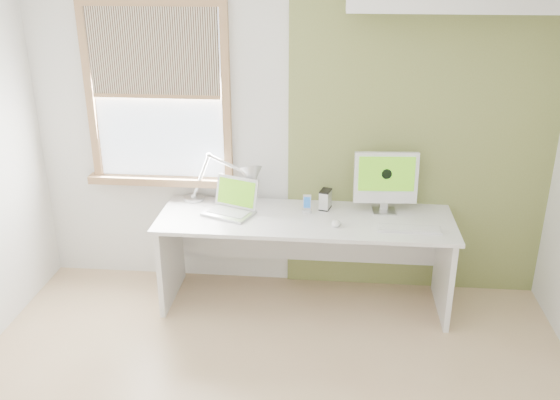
# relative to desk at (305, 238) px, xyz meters

# --- Properties ---
(room) EXTENTS (4.04, 3.54, 2.64)m
(room) POSITION_rel_desk_xyz_m (-0.16, -1.44, 0.77)
(room) COLOR tan
(room) RESTS_ON ground
(accent_wall) EXTENTS (2.00, 0.02, 2.60)m
(accent_wall) POSITION_rel_desk_xyz_m (0.84, 0.30, 0.77)
(accent_wall) COLOR olive
(accent_wall) RESTS_ON room
(window) EXTENTS (1.20, 0.14, 1.42)m
(window) POSITION_rel_desk_xyz_m (-1.16, 0.27, 1.01)
(window) COLOR #A57A52
(window) RESTS_ON room
(desk) EXTENTS (2.20, 0.70, 0.73)m
(desk) POSITION_rel_desk_xyz_m (0.00, 0.00, 0.00)
(desk) COLOR silver
(desk) RESTS_ON room
(desk_lamp) EXTENTS (0.70, 0.31, 0.40)m
(desk_lamp) POSITION_rel_desk_xyz_m (-0.52, 0.15, 0.40)
(desk_lamp) COLOR silver
(desk_lamp) RESTS_ON desk
(laptop) EXTENTS (0.44, 0.40, 0.25)m
(laptop) POSITION_rel_desk_xyz_m (-0.56, -0.00, 0.26)
(laptop) COLOR silver
(laptop) RESTS_ON desk
(phone_dock) EXTENTS (0.08, 0.08, 0.14)m
(phone_dock) POSITION_rel_desk_xyz_m (0.01, 0.04, 0.24)
(phone_dock) COLOR silver
(phone_dock) RESTS_ON desk
(external_drive) EXTENTS (0.10, 0.13, 0.15)m
(external_drive) POSITION_rel_desk_xyz_m (0.14, 0.12, 0.27)
(external_drive) COLOR silver
(external_drive) RESTS_ON desk
(imac) EXTENTS (0.48, 0.17, 0.47)m
(imac) POSITION_rel_desk_xyz_m (0.59, 0.12, 0.46)
(imac) COLOR silver
(imac) RESTS_ON desk
(keyboard) EXTENTS (0.45, 0.14, 0.02)m
(keyboard) POSITION_rel_desk_xyz_m (0.75, -0.21, 0.20)
(keyboard) COLOR white
(keyboard) RESTS_ON desk
(mouse) EXTENTS (0.07, 0.11, 0.03)m
(mouse) POSITION_rel_desk_xyz_m (0.23, -0.18, 0.21)
(mouse) COLOR white
(mouse) RESTS_ON desk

